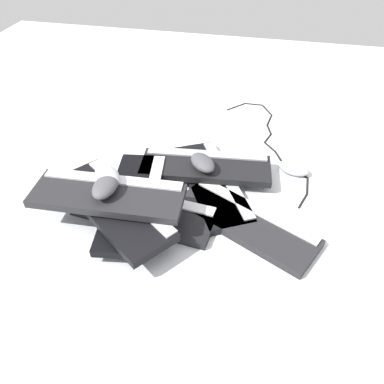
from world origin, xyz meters
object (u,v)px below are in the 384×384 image
keyboard_1 (145,212)px  mouse_1 (105,186)px  keyboard_2 (246,222)px  mouse_2 (107,176)px  keyboard_3 (134,200)px  mouse_0 (203,163)px  mouse_3 (294,168)px  keyboard_5 (114,206)px  keyboard_6 (108,195)px  keyboard_0 (212,183)px  keyboard_4 (206,166)px

keyboard_1 → mouse_1: size_ratio=4.14×
keyboard_2 → mouse_2: (-0.02, 0.41, 0.13)m
keyboard_3 → keyboard_1: bearing=-111.3°
keyboard_3 → mouse_2: 0.12m
keyboard_1 → mouse_2: mouse_2 is taller
mouse_0 → keyboard_3: bearing=-84.2°
mouse_2 → mouse_3: (0.31, -0.55, -0.12)m
keyboard_2 → keyboard_5: (-0.07, 0.38, 0.06)m
keyboard_6 → mouse_2: mouse_2 is taller
keyboard_1 → mouse_3: size_ratio=4.14×
keyboard_0 → mouse_3: mouse_3 is taller
keyboard_3 → keyboard_5: size_ratio=1.04×
keyboard_3 → mouse_3: size_ratio=4.16×
keyboard_1 → keyboard_3: bearing=68.7°
mouse_3 → mouse_1: bearing=-129.2°
keyboard_4 → mouse_0: mouse_0 is taller
keyboard_1 → mouse_0: mouse_0 is taller
mouse_3 → keyboard_4: bearing=-147.0°
keyboard_5 → mouse_2: mouse_2 is taller
keyboard_3 → keyboard_4: (0.21, -0.19, 0.00)m
keyboard_4 → keyboard_6: bearing=138.4°
keyboard_5 → mouse_0: 0.33m
keyboard_1 → keyboard_0: bearing=-44.8°
keyboard_2 → keyboard_4: bearing=38.3°
mouse_0 → keyboard_1: bearing=-75.7°
keyboard_6 → mouse_1: mouse_1 is taller
keyboard_2 → keyboard_4: 0.26m
mouse_1 → keyboard_5: bearing=69.1°
keyboard_1 → mouse_2: (-0.00, 0.10, 0.13)m
keyboard_0 → keyboard_1: same height
mouse_0 → mouse_1: mouse_1 is taller
mouse_2 → keyboard_2: bearing=52.6°
mouse_1 → keyboard_6: bearing=176.9°
keyboard_5 → mouse_3: size_ratio=4.00×
mouse_1 → mouse_3: (0.36, -0.54, -0.12)m
mouse_1 → mouse_3: bearing=125.1°
keyboard_1 → keyboard_3: (0.01, 0.04, 0.03)m
keyboard_6 → mouse_0: 0.34m
keyboard_4 → mouse_1: (-0.27, 0.24, 0.10)m
keyboard_2 → keyboard_3: size_ratio=1.01×
mouse_1 → mouse_2: size_ratio=1.00×
keyboard_6 → mouse_3: 0.65m
keyboard_2 → keyboard_5: bearing=101.1°
mouse_3 → keyboard_2: bearing=-98.1°
keyboard_2 → keyboard_6: 0.42m
keyboard_6 → mouse_2: bearing=17.8°
keyboard_6 → keyboard_4: bearing=-41.6°
keyboard_2 → mouse_0: mouse_0 is taller
keyboard_1 → mouse_1: bearing=117.1°
keyboard_6 → mouse_3: size_ratio=4.06×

